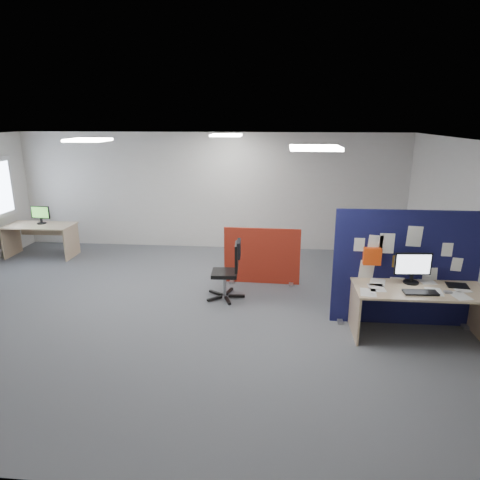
# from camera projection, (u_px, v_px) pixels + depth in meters

# --- Properties ---
(floor) EXTENTS (9.00, 9.00, 0.00)m
(floor) POSITION_uv_depth(u_px,v_px,m) (179.00, 309.00, 7.01)
(floor) COLOR #54575C
(floor) RESTS_ON ground
(ceiling) EXTENTS (9.00, 7.00, 0.02)m
(ceiling) POSITION_uv_depth(u_px,v_px,m) (172.00, 140.00, 6.26)
(ceiling) COLOR white
(ceiling) RESTS_ON wall_back
(wall_back) EXTENTS (9.00, 0.02, 2.70)m
(wall_back) POSITION_uv_depth(u_px,v_px,m) (211.00, 191.00, 9.98)
(wall_back) COLOR silver
(wall_back) RESTS_ON floor
(wall_front) EXTENTS (9.00, 0.02, 2.70)m
(wall_front) POSITION_uv_depth(u_px,v_px,m) (70.00, 344.00, 3.29)
(wall_front) COLOR silver
(wall_front) RESTS_ON floor
(wall_right) EXTENTS (0.02, 7.00, 2.70)m
(wall_right) POSITION_uv_depth(u_px,v_px,m) (478.00, 236.00, 6.25)
(wall_right) COLOR silver
(wall_right) RESTS_ON floor
(ceiling_lights) EXTENTS (4.10, 4.10, 0.04)m
(ceiling_lights) POSITION_uv_depth(u_px,v_px,m) (202.00, 140.00, 6.88)
(ceiling_lights) COLOR white
(ceiling_lights) RESTS_ON ceiling
(navy_divider) EXTENTS (2.13, 0.30, 1.76)m
(navy_divider) POSITION_uv_depth(u_px,v_px,m) (405.00, 269.00, 6.29)
(navy_divider) COLOR #10133B
(navy_divider) RESTS_ON floor
(main_desk) EXTENTS (1.81, 0.81, 0.73)m
(main_desk) POSITION_uv_depth(u_px,v_px,m) (418.00, 299.00, 6.03)
(main_desk) COLOR tan
(main_desk) RESTS_ON floor
(monitor_main) EXTENTS (0.52, 0.22, 0.45)m
(monitor_main) POSITION_uv_depth(u_px,v_px,m) (413.00, 267.00, 6.08)
(monitor_main) COLOR black
(monitor_main) RESTS_ON main_desk
(keyboard) EXTENTS (0.46, 0.20, 0.02)m
(keyboard) POSITION_uv_depth(u_px,v_px,m) (421.00, 292.00, 5.78)
(keyboard) COLOR black
(keyboard) RESTS_ON main_desk
(mouse) EXTENTS (0.10, 0.06, 0.03)m
(mouse) POSITION_uv_depth(u_px,v_px,m) (448.00, 292.00, 5.79)
(mouse) COLOR #9A9A9F
(mouse) RESTS_ON main_desk
(paper_tray) EXTENTS (0.31, 0.25, 0.01)m
(paper_tray) POSITION_uv_depth(u_px,v_px,m) (457.00, 286.00, 6.03)
(paper_tray) COLOR black
(paper_tray) RESTS_ON main_desk
(red_divider) EXTENTS (1.42, 0.30, 1.06)m
(red_divider) POSITION_uv_depth(u_px,v_px,m) (262.00, 257.00, 7.98)
(red_divider) COLOR #9D2A14
(red_divider) RESTS_ON floor
(second_desk) EXTENTS (1.47, 0.73, 0.73)m
(second_desk) POSITION_uv_depth(u_px,v_px,m) (41.00, 232.00, 9.54)
(second_desk) COLOR tan
(second_desk) RESTS_ON floor
(monitor_second) EXTENTS (0.44, 0.20, 0.40)m
(monitor_second) POSITION_uv_depth(u_px,v_px,m) (40.00, 214.00, 9.50)
(monitor_second) COLOR black
(monitor_second) RESTS_ON second_desk
(office_chair) EXTENTS (0.65, 0.68, 1.02)m
(office_chair) POSITION_uv_depth(u_px,v_px,m) (231.00, 266.00, 7.27)
(office_chair) COLOR black
(office_chair) RESTS_ON floor
(desk_papers) EXTENTS (1.55, 0.85, 0.00)m
(desk_papers) POSITION_uv_depth(u_px,v_px,m) (414.00, 288.00, 5.95)
(desk_papers) COLOR white
(desk_papers) RESTS_ON main_desk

